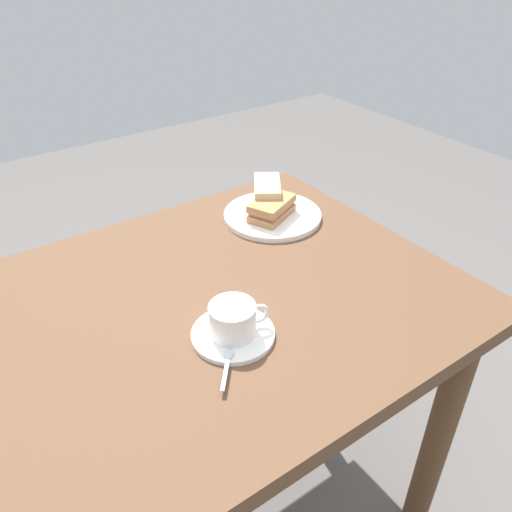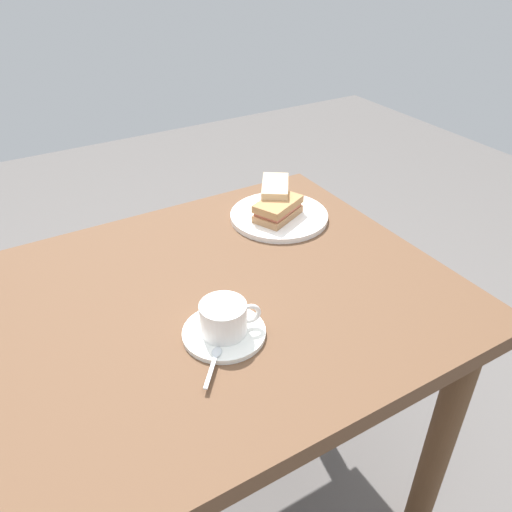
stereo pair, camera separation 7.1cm
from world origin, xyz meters
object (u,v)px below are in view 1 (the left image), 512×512
(dining_table, at_px, (213,344))
(sandwich_front, at_px, (272,208))
(coffee_cup, at_px, (233,319))
(sandwich_back, at_px, (267,194))
(coffee_saucer, at_px, (233,334))
(spoon, at_px, (227,362))
(sandwich_plate, at_px, (272,215))

(dining_table, relative_size, sandwich_front, 7.05)
(sandwich_front, bearing_deg, coffee_cup, 44.45)
(dining_table, height_order, sandwich_front, sandwich_front)
(sandwich_front, height_order, coffee_cup, coffee_cup)
(sandwich_front, relative_size, sandwich_back, 1.01)
(sandwich_front, bearing_deg, coffee_saucer, 44.27)
(sandwich_back, relative_size, coffee_saucer, 0.92)
(sandwich_back, height_order, coffee_cup, sandwich_back)
(sandwich_back, bearing_deg, spoon, 47.30)
(sandwich_front, bearing_deg, dining_table, 32.33)
(sandwich_plate, bearing_deg, coffee_saucer, 44.35)
(coffee_saucer, xyz_separation_m, coffee_cup, (-0.00, 0.00, 0.04))
(sandwich_plate, bearing_deg, spoon, 45.21)
(sandwich_plate, height_order, coffee_cup, coffee_cup)
(dining_table, height_order, sandwich_plate, sandwich_plate)
(dining_table, height_order, sandwich_back, sandwich_back)
(sandwich_back, bearing_deg, sandwich_front, 64.46)
(dining_table, height_order, spoon, spoon)
(sandwich_plate, distance_m, coffee_saucer, 0.46)
(spoon, bearing_deg, sandwich_plate, -134.79)
(sandwich_front, bearing_deg, sandwich_back, -115.54)
(coffee_saucer, height_order, spoon, spoon)
(sandwich_plate, bearing_deg, dining_table, 33.04)
(sandwich_plate, relative_size, spoon, 3.04)
(sandwich_plate, xyz_separation_m, spoon, (0.38, 0.38, 0.01))
(coffee_saucer, bearing_deg, sandwich_plate, -135.65)
(sandwich_front, relative_size, spoon, 1.74)
(dining_table, distance_m, sandwich_front, 0.39)
(dining_table, xyz_separation_m, sandwich_plate, (-0.31, -0.20, 0.14))
(sandwich_plate, height_order, coffee_saucer, sandwich_plate)
(sandwich_plate, bearing_deg, sandwich_front, 46.37)
(sandwich_back, bearing_deg, sandwich_plate, 71.35)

